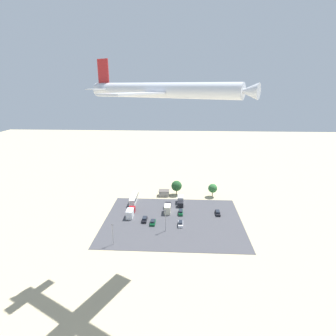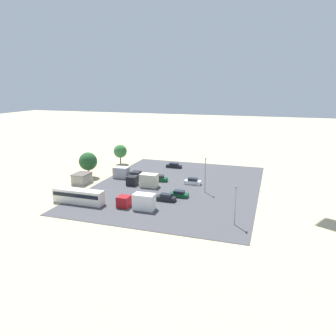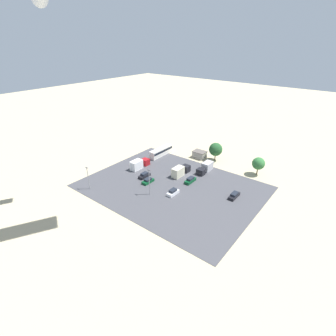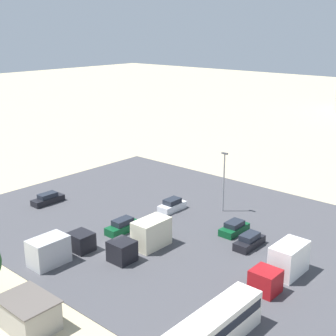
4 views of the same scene
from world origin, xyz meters
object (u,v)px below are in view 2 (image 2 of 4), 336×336
object	(u,v)px
shed_building	(82,178)
parked_car_0	(193,182)
parked_car_2	(174,166)
parked_truck_0	(138,202)
parked_truck_2	(125,173)
bus	(78,196)
parked_car_3	(166,198)
parked_car_4	(179,194)
parked_car_1	(159,178)
parked_truck_1	(144,180)

from	to	relation	value
shed_building	parked_car_0	distance (m)	28.57
shed_building	parked_car_2	world-z (taller)	shed_building
parked_car_0	parked_truck_0	distance (m)	21.04
parked_truck_2	bus	bearing A→B (deg)	-3.19
shed_building	parked_truck_0	size ratio (longest dim) A/B	0.62
parked_truck_0	parked_truck_2	bearing A→B (deg)	31.79
shed_building	parked_car_3	size ratio (longest dim) A/B	1.15
bus	parked_car_4	size ratio (longest dim) A/B	2.76
parked_car_1	parked_truck_1	size ratio (longest dim) A/B	0.57
parked_car_0	parked_truck_0	bearing A→B (deg)	-17.98
parked_car_0	parked_car_4	distance (m)	10.47
bus	parked_car_2	xyz separation A→B (m)	(-35.94, 10.30, -1.01)
parked_car_3	parked_car_4	xyz separation A→B (m)	(-3.37, 2.00, -0.04)
parked_car_1	parked_car_3	bearing A→B (deg)	25.71
parked_car_2	parked_truck_2	xyz separation A→B (m)	(15.11, -9.14, 0.74)
parked_truck_2	parked_car_0	bearing A→B (deg)	90.47
parked_truck_0	parked_truck_2	distance (m)	23.34
bus	parked_car_1	world-z (taller)	bus
parked_truck_1	parked_car_1	bearing A→B (deg)	-19.45
bus	parked_car_1	bearing A→B (deg)	152.96
parked_car_1	parked_car_2	distance (m)	14.97
bus	parked_truck_1	size ratio (longest dim) A/B	1.44
parked_car_0	parked_truck_2	distance (m)	18.80
parked_car_4	parked_truck_1	xyz separation A→B (m)	(-5.05, -10.55, 0.87)
parked_car_4	parked_truck_0	world-z (taller)	parked_truck_0
parked_truck_0	parked_car_3	bearing A→B (deg)	-32.28
shed_building	parked_truck_1	distance (m)	16.48
bus	parked_truck_2	world-z (taller)	bus
parked_car_0	parked_truck_1	xyz separation A→B (m)	(5.41, -11.15, 0.81)
shed_building	parked_truck_2	xyz separation A→B (m)	(-7.80, 8.65, 0.10)
parked_car_0	parked_truck_1	size ratio (longest dim) A/B	0.52
parked_car_4	parked_truck_2	distance (m)	20.92
parked_car_0	parked_truck_2	size ratio (longest dim) A/B	0.56
parked_car_4	bus	bearing A→B (deg)	118.56
shed_building	parked_car_3	bearing A→B (deg)	76.70
parked_car_3	parked_car_1	bearing A→B (deg)	25.71
parked_car_0	parked_car_4	size ratio (longest dim) A/B	1.00
parked_car_2	parked_truck_0	bearing A→B (deg)	-174.83
parked_car_2	parked_truck_1	distance (m)	20.43
parked_car_4	parked_truck_2	xyz separation A→B (m)	(-10.30, -18.19, 0.74)
parked_car_0	parked_car_2	distance (m)	17.80
parked_car_4	shed_building	bearing A→B (deg)	84.68
parked_car_1	parked_truck_1	distance (m)	5.78
parked_truck_2	parked_truck_0	bearing A→B (deg)	31.79
parked_car_1	parked_truck_1	bearing A→B (deg)	-19.45
parked_car_2	parked_car_3	world-z (taller)	parked_car_3
parked_car_3	parked_truck_1	size ratio (longest dim) A/B	0.54
parked_car_2	parked_car_3	xyz separation A→B (m)	(28.78, 7.05, 0.05)
shed_building	parked_car_4	bearing A→B (deg)	84.68
bus	parked_car_3	distance (m)	18.80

